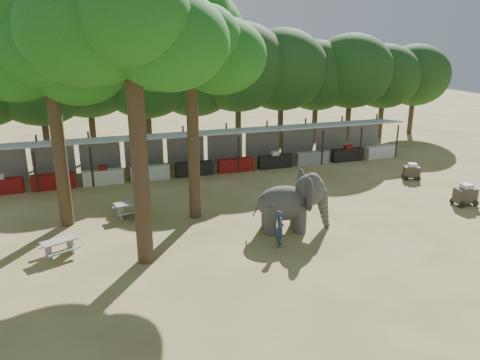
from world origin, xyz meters
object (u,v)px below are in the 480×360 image
object	(u,v)px
elephant	(293,202)
cart_back	(412,171)
picnic_table_far	(130,207)
yard_tree_back	(186,37)
yard_tree_center	(125,18)
picnic_table_near	(59,245)
handler	(280,228)
cart_front	(465,195)
yard_tree_left	(44,46)

from	to	relation	value
elephant	cart_back	bearing A→B (deg)	36.27
picnic_table_far	yard_tree_back	bearing A→B (deg)	-26.17
yard_tree_back	elephant	bearing A→B (deg)	-38.10
yard_tree_center	picnic_table_far	xyz separation A→B (m)	(0.07, 4.88, -8.73)
yard_tree_back	picnic_table_near	xyz separation A→B (m)	(-6.13, -2.56, -8.10)
handler	picnic_table_far	world-z (taller)	handler
yard_tree_center	picnic_table_far	size ratio (longest dim) A/B	7.33
picnic_table_near	cart_front	bearing A→B (deg)	-25.29
picnic_table_far	cart_back	distance (m)	17.32
elephant	cart_front	world-z (taller)	elephant
elephant	cart_front	bearing A→B (deg)	11.56
yard_tree_left	yard_tree_center	world-z (taller)	yard_tree_center
yard_tree_left	picnic_table_far	size ratio (longest dim) A/B	6.71
yard_tree_left	handler	bearing A→B (deg)	-32.68
handler	cart_front	size ratio (longest dim) A/B	1.28
elephant	picnic_table_near	world-z (taller)	elephant
picnic_table_far	cart_back	bearing A→B (deg)	-7.15
yard_tree_left	cart_back	bearing A→B (deg)	1.62
yard_tree_left	picnic_table_near	size ratio (longest dim) A/B	6.38
yard_tree_left	yard_tree_back	world-z (taller)	yard_tree_back
picnic_table_near	cart_back	size ratio (longest dim) A/B	1.40
yard_tree_back	cart_front	distance (m)	16.44
picnic_table_near	cart_back	bearing A→B (deg)	-12.12
elephant	yard_tree_center	bearing A→B (deg)	-161.44
yard_tree_center	cart_back	size ratio (longest dim) A/B	9.74
yard_tree_back	cart_back	bearing A→B (deg)	6.26
yard_tree_left	yard_tree_center	size ratio (longest dim) A/B	0.92
yard_tree_back	picnic_table_near	bearing A→B (deg)	-157.33
cart_back	yard_tree_left	bearing A→B (deg)	-153.65
picnic_table_far	cart_back	world-z (taller)	cart_back
cart_front	yard_tree_center	bearing A→B (deg)	-173.66
cart_front	cart_back	bearing A→B (deg)	89.32
handler	picnic_table_far	xyz separation A→B (m)	(-5.68, 5.49, -0.32)
yard_tree_back	yard_tree_center	bearing A→B (deg)	-126.86
picnic_table_far	cart_front	size ratio (longest dim) A/B	1.32
yard_tree_back	cart_back	distance (m)	16.55
elephant	picnic_table_far	distance (m)	8.09
yard_tree_back	handler	size ratio (longest dim) A/B	7.14
handler	cart_front	bearing A→B (deg)	-61.13
yard_tree_left	cart_front	bearing A→B (deg)	-11.79
yard_tree_center	elephant	bearing A→B (deg)	6.86
yard_tree_left	yard_tree_center	distance (m)	5.92
yard_tree_back	cart_back	size ratio (longest dim) A/B	9.19
picnic_table_near	yard_tree_center	bearing A→B (deg)	-48.21
yard_tree_center	handler	size ratio (longest dim) A/B	7.56
yard_tree_center	elephant	distance (m)	10.58
yard_tree_back	elephant	xyz separation A→B (m)	(4.02, -3.16, -7.20)
elephant	handler	size ratio (longest dim) A/B	2.27
elephant	cart_back	distance (m)	11.42
handler	picnic_table_near	xyz separation A→B (m)	(-8.88, 2.05, -0.35)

